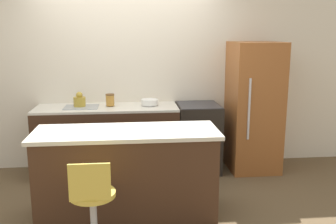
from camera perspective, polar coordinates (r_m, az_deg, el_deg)
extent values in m
plane|color=brown|center=(4.94, -5.89, -10.37)|extent=(14.00, 14.00, 0.00)
cube|color=silver|center=(5.27, -6.19, 5.69)|extent=(8.00, 0.06, 2.60)
cube|color=#422819|center=(5.12, -9.15, -4.41)|extent=(1.87, 0.62, 0.89)
cube|color=silver|center=(5.01, -9.33, 0.62)|extent=(1.87, 0.62, 0.03)
cube|color=#9EA3A8|center=(5.03, -13.06, 0.75)|extent=(0.44, 0.34, 0.01)
cube|color=#422819|center=(3.93, -6.23, -9.54)|extent=(1.78, 0.63, 0.88)
cube|color=silver|center=(3.79, -6.38, -3.09)|extent=(1.86, 0.67, 0.04)
cube|color=black|center=(5.18, 4.58, -3.90)|extent=(0.57, 0.62, 0.92)
cube|color=black|center=(4.92, 5.21, -6.45)|extent=(0.40, 0.01, 0.32)
cube|color=#333338|center=(5.07, 4.67, 1.12)|extent=(0.54, 0.59, 0.01)
cube|color=#995628|center=(5.24, 12.92, 0.75)|extent=(0.65, 0.68, 1.76)
cube|color=silver|center=(4.85, 12.25, 0.41)|extent=(0.02, 0.02, 0.79)
cylinder|color=#B7B7BC|center=(3.45, -11.22, -16.34)|extent=(0.06, 0.06, 0.51)
cylinder|color=gold|center=(3.33, -11.42, -12.17)|extent=(0.39, 0.39, 0.04)
cube|color=gold|center=(3.10, -11.85, -10.45)|extent=(0.33, 0.02, 0.31)
cylinder|color=#B29333|center=(5.05, -13.32, 1.54)|extent=(0.16, 0.16, 0.12)
sphere|color=#B29333|center=(5.04, -13.37, 2.53)|extent=(0.09, 0.09, 0.09)
cylinder|color=white|center=(5.02, -2.82, 1.51)|extent=(0.23, 0.23, 0.08)
cylinder|color=#B77F33|center=(5.01, -8.82, 1.75)|extent=(0.11, 0.11, 0.14)
cylinder|color=brown|center=(5.00, -8.85, 2.63)|extent=(0.12, 0.12, 0.02)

